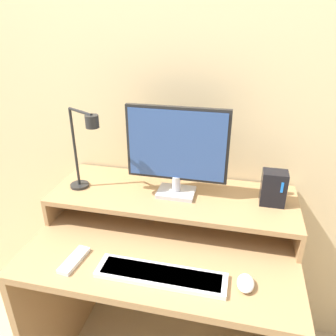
{
  "coord_description": "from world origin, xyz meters",
  "views": [
    {
      "loc": [
        0.26,
        -0.72,
        1.63
      ],
      "look_at": [
        0.01,
        0.39,
        1.09
      ],
      "focal_mm": 35.0,
      "sensor_mm": 36.0,
      "label": 1
    }
  ],
  "objects_px": {
    "desk_lamp": "(84,145)",
    "mouse": "(246,283)",
    "monitor": "(177,149)",
    "keyboard": "(161,275)",
    "router_dock": "(273,188)",
    "remote_control": "(74,260)"
  },
  "relations": [
    {
      "from": "router_dock",
      "to": "keyboard",
      "type": "bearing_deg",
      "value": -134.49
    },
    {
      "from": "monitor",
      "to": "router_dock",
      "type": "relative_size",
      "value": 2.91
    },
    {
      "from": "monitor",
      "to": "keyboard",
      "type": "bearing_deg",
      "value": -86.43
    },
    {
      "from": "mouse",
      "to": "remote_control",
      "type": "distance_m",
      "value": 0.63
    },
    {
      "from": "keyboard",
      "to": "remote_control",
      "type": "xyz_separation_m",
      "value": [
        -0.34,
        0.0,
        -0.0
      ]
    },
    {
      "from": "keyboard",
      "to": "mouse",
      "type": "xyz_separation_m",
      "value": [
        0.29,
        0.02,
        0.01
      ]
    },
    {
      "from": "desk_lamp",
      "to": "mouse",
      "type": "relative_size",
      "value": 4.25
    },
    {
      "from": "monitor",
      "to": "remote_control",
      "type": "bearing_deg",
      "value": -130.38
    },
    {
      "from": "router_dock",
      "to": "remote_control",
      "type": "distance_m",
      "value": 0.84
    },
    {
      "from": "remote_control",
      "to": "router_dock",
      "type": "bearing_deg",
      "value": 28.06
    },
    {
      "from": "router_dock",
      "to": "mouse",
      "type": "height_order",
      "value": "router_dock"
    },
    {
      "from": "keyboard",
      "to": "remote_control",
      "type": "height_order",
      "value": "keyboard"
    },
    {
      "from": "mouse",
      "to": "remote_control",
      "type": "relative_size",
      "value": 0.57
    },
    {
      "from": "desk_lamp",
      "to": "mouse",
      "type": "bearing_deg",
      "value": -22.19
    },
    {
      "from": "monitor",
      "to": "desk_lamp",
      "type": "bearing_deg",
      "value": -169.88
    },
    {
      "from": "remote_control",
      "to": "monitor",
      "type": "bearing_deg",
      "value": 49.62
    },
    {
      "from": "router_dock",
      "to": "mouse",
      "type": "distance_m",
      "value": 0.42
    },
    {
      "from": "router_dock",
      "to": "mouse",
      "type": "bearing_deg",
      "value": -103.45
    },
    {
      "from": "desk_lamp",
      "to": "remote_control",
      "type": "distance_m",
      "value": 0.46
    },
    {
      "from": "monitor",
      "to": "remote_control",
      "type": "distance_m",
      "value": 0.59
    },
    {
      "from": "mouse",
      "to": "desk_lamp",
      "type": "bearing_deg",
      "value": 157.81
    },
    {
      "from": "keyboard",
      "to": "mouse",
      "type": "distance_m",
      "value": 0.29
    }
  ]
}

